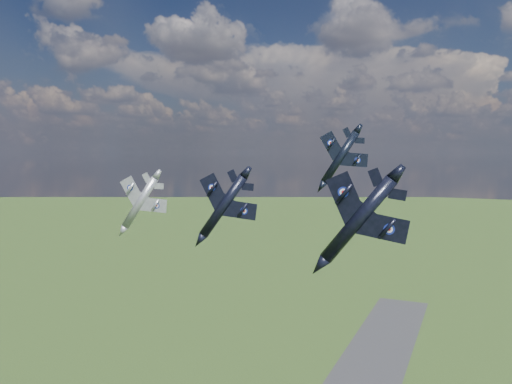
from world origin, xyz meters
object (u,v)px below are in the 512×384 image
at_px(jet_left_silver, 140,202).
at_px(jet_right_navy, 358,220).
at_px(jet_lead_navy, 223,206).
at_px(jet_high_navy, 340,157).

bearing_deg(jet_left_silver, jet_right_navy, -47.50).
relative_size(jet_lead_navy, jet_right_navy, 1.18).
bearing_deg(jet_right_navy, jet_lead_navy, 132.48).
height_order(jet_right_navy, jet_high_navy, jet_high_navy).
distance_m(jet_right_navy, jet_left_silver, 47.71).
bearing_deg(jet_lead_navy, jet_high_navy, 48.10).
relative_size(jet_right_navy, jet_left_silver, 0.94).
height_order(jet_lead_navy, jet_high_navy, jet_high_navy).
relative_size(jet_right_navy, jet_high_navy, 0.87).
height_order(jet_high_navy, jet_left_silver, jet_high_navy).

